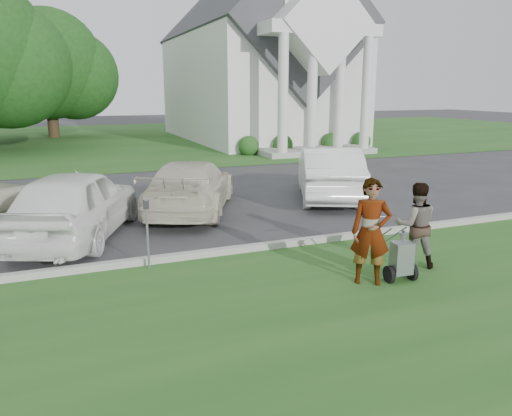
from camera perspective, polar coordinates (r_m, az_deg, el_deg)
ground at (r=10.33m, az=1.86°, el=-5.71°), size 120.00×120.00×0.00m
grass_strip at (r=7.88m, az=10.85°, el=-12.23°), size 80.00×7.00×0.01m
church_lawn at (r=36.30m, az=-15.65°, el=7.59°), size 80.00×30.00×0.01m
curb at (r=10.79m, az=0.69°, el=-4.45°), size 80.00×0.18×0.15m
church at (r=34.65m, az=0.16°, el=17.65°), size 9.19×19.00×24.10m
tree_back at (r=38.94m, az=-22.68°, el=14.40°), size 9.61×7.60×8.89m
striping_cart at (r=9.34m, az=16.25°, el=-5.59°), size 0.57×1.10×1.00m
person_left at (r=8.95m, az=12.98°, el=-2.75°), size 0.82×0.75×1.89m
person_right at (r=10.06m, az=17.77°, el=-1.95°), size 0.98×0.89×1.66m
parking_meter_near at (r=9.66m, az=-12.35°, el=-1.95°), size 0.10×0.09×1.39m
car_b at (r=12.18m, az=-19.93°, el=0.49°), size 3.64×5.23×1.65m
car_c at (r=14.14m, az=-7.48°, el=2.49°), size 3.95×5.43×1.46m
car_d at (r=15.96m, az=8.33°, el=4.03°), size 3.62×5.25×1.64m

